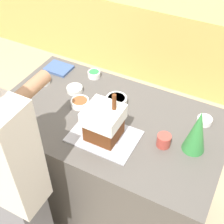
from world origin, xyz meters
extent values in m
plane|color=tan|center=(0.00, 0.00, 0.00)|extent=(12.00, 12.00, 0.00)
cube|color=tan|center=(0.00, 1.91, 0.45)|extent=(6.00, 0.60, 0.89)
cube|color=#514C47|center=(0.00, 0.00, 0.46)|extent=(1.45, 0.84, 0.92)
cube|color=#B2B2BC|center=(0.05, -0.15, 0.93)|extent=(0.39, 0.28, 0.01)
cube|color=#5B2D14|center=(0.05, -0.15, 0.99)|extent=(0.18, 0.17, 0.12)
cube|color=white|center=(0.05, -0.15, 1.10)|extent=(0.20, 0.20, 0.09)
cylinder|color=#5B2D14|center=(0.10, -0.12, 1.19)|extent=(0.02, 0.02, 0.10)
cone|color=#33843D|center=(0.54, 0.00, 1.06)|extent=(0.13, 0.13, 0.28)
cylinder|color=silver|center=(-0.33, 0.12, 0.94)|extent=(0.11, 0.11, 0.04)
cylinder|color=#4770DB|center=(-0.33, 0.12, 0.96)|extent=(0.09, 0.09, 0.01)
cylinder|color=white|center=(0.54, 0.23, 0.94)|extent=(0.09, 0.09, 0.04)
cylinder|color=orange|center=(0.54, 0.23, 0.96)|extent=(0.08, 0.08, 0.01)
cylinder|color=white|center=(-0.22, 0.02, 0.94)|extent=(0.12, 0.12, 0.04)
cylinder|color=brown|center=(-0.22, 0.02, 0.96)|extent=(0.10, 0.10, 0.01)
cylinder|color=white|center=(-0.29, 0.33, 0.95)|extent=(0.09, 0.09, 0.04)
cylinder|color=green|center=(-0.29, 0.33, 0.96)|extent=(0.07, 0.07, 0.01)
cylinder|color=silver|center=(-0.58, 0.10, 0.95)|extent=(0.10, 0.10, 0.04)
cylinder|color=white|center=(-0.58, 0.10, 0.96)|extent=(0.08, 0.08, 0.01)
cylinder|color=white|center=(-0.01, 0.14, 0.95)|extent=(0.14, 0.14, 0.05)
cylinder|color=green|center=(-0.01, 0.14, 0.97)|extent=(0.11, 0.11, 0.01)
cube|color=#3F598C|center=(-0.57, 0.29, 0.93)|extent=(0.19, 0.15, 0.02)
cylinder|color=#B24238|center=(0.38, -0.05, 0.96)|extent=(0.08, 0.08, 0.08)
cylinder|color=#996B4C|center=(-0.27, -0.43, 1.29)|extent=(0.08, 0.44, 0.08)
camera|label=1|loc=(0.67, -1.23, 2.27)|focal=50.00mm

